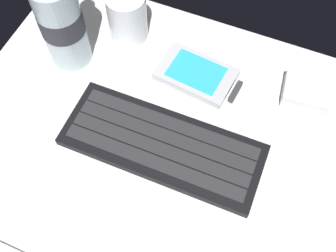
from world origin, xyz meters
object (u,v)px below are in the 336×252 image
(handheld_device, at_px, (200,76))
(water_bottle, at_px, (60,17))
(juice_cup, at_px, (127,18))
(keyboard, at_px, (160,144))
(charger_block, at_px, (306,93))

(handheld_device, xyz_separation_m, water_bottle, (-0.21, -0.04, 0.08))
(handheld_device, xyz_separation_m, juice_cup, (-0.14, 0.04, 0.03))
(juice_cup, xyz_separation_m, water_bottle, (-0.07, -0.08, 0.05))
(keyboard, height_order, charger_block, charger_block)
(keyboard, height_order, juice_cup, juice_cup)
(water_bottle, bearing_deg, handheld_device, 10.42)
(handheld_device, height_order, water_bottle, water_bottle)
(juice_cup, distance_m, charger_block, 0.31)
(water_bottle, height_order, charger_block, water_bottle)
(handheld_device, bearing_deg, charger_block, 10.53)
(water_bottle, bearing_deg, keyboard, -25.82)
(handheld_device, height_order, charger_block, charger_block)
(handheld_device, relative_size, juice_cup, 1.57)
(keyboard, distance_m, water_bottle, 0.24)
(keyboard, relative_size, water_bottle, 1.40)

